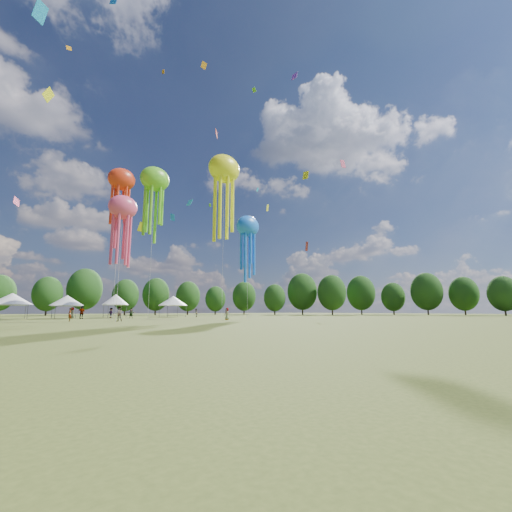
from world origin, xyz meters
TOP-DOWN VIEW (x-y plane):
  - ground at (0.00, 0.00)m, footprint 300.00×300.00m
  - spectator_near at (-4.32, 33.12)m, footprint 0.85×0.67m
  - spectators_far at (1.37, 48.25)m, footprint 25.43×23.42m
  - festival_tents at (-3.95, 55.60)m, footprint 38.96×8.11m
  - show_kites at (2.35, 38.33)m, footprint 39.85×14.39m
  - small_kites at (-0.37, 42.04)m, footprint 77.10×57.48m
  - treeline at (-3.87, 62.51)m, footprint 201.57×95.24m

SIDE VIEW (x-z plane):
  - ground at x=0.00m, z-range 0.00..0.00m
  - spectators_far at x=1.37m, z-range -0.11..1.82m
  - spectator_near at x=-4.32m, z-range 0.00..1.72m
  - festival_tents at x=-3.95m, z-range 0.93..5.16m
  - treeline at x=-3.87m, z-range -0.17..13.26m
  - show_kites at x=2.35m, z-range 4.62..32.52m
  - small_kites at x=-0.37m, z-range 6.77..53.98m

